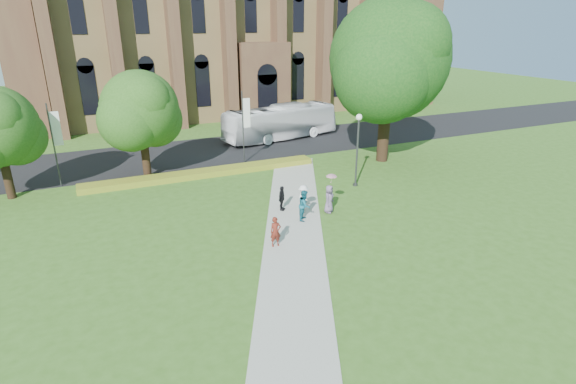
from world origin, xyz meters
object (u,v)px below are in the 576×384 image
streetlamp (358,142)px  tour_coach (281,122)px  large_tree (389,59)px  pedestrian_0 (276,232)px

streetlamp → tour_coach: 15.08m
streetlamp → large_tree: 8.73m
large_tree → pedestrian_0: size_ratio=8.06×
tour_coach → pedestrian_0: 23.35m
streetlamp → tour_coach: size_ratio=0.43×
large_tree → streetlamp: bearing=-140.7°
large_tree → tour_coach: size_ratio=1.08×
streetlamp → large_tree: size_ratio=0.40×
tour_coach → large_tree: bearing=-165.3°
streetlamp → tour_coach: bearing=87.8°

